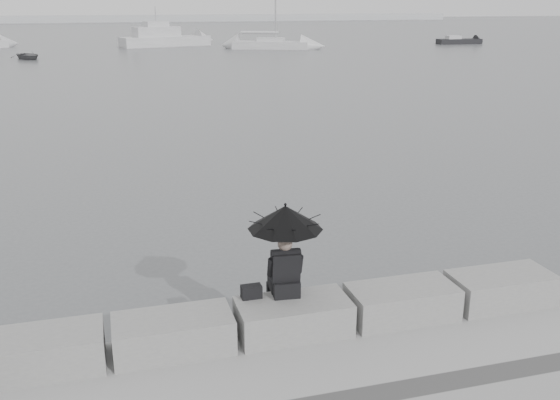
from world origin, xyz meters
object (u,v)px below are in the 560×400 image
object	(u,v)px
motor_cruiser	(165,38)
small_motorboat	(459,41)
seated_person	(286,231)
sailboat_right	(271,44)
dinghy	(28,56)

from	to	relation	value
motor_cruiser	small_motorboat	distance (m)	35.26
seated_person	sailboat_right	xyz separation A→B (m)	(15.84, 59.63, -1.46)
small_motorboat	dinghy	bearing A→B (deg)	-167.40
sailboat_right	dinghy	distance (m)	25.05
motor_cruiser	dinghy	xyz separation A→B (m)	(-13.66, -13.38, -0.59)
motor_cruiser	seated_person	bearing A→B (deg)	-111.04
dinghy	sailboat_right	bearing A→B (deg)	-13.65
small_motorboat	dinghy	size ratio (longest dim) A/B	1.55
seated_person	small_motorboat	distance (m)	73.19
motor_cruiser	sailboat_right	bearing A→B (deg)	-51.08
small_motorboat	dinghy	world-z (taller)	small_motorboat
sailboat_right	small_motorboat	world-z (taller)	sailboat_right
small_motorboat	sailboat_right	bearing A→B (deg)	-172.56
dinghy	seated_person	bearing A→B (deg)	-108.72
seated_person	small_motorboat	xyz separation A→B (m)	(40.00, 61.28, -1.66)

